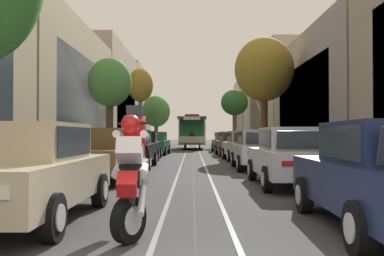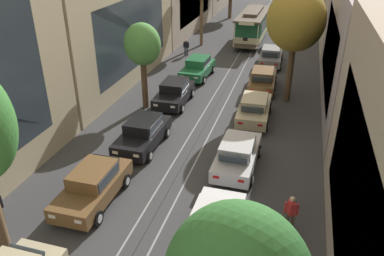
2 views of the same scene
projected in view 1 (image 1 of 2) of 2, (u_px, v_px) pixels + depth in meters
The scene contains 24 objects.
ground_plane at pixel (193, 154), 30.42m from camera, with size 168.62×168.62×0.00m, color #38383A.
trolley_track_rails at pixel (193, 151), 35.17m from camera, with size 1.14×75.45×0.01m.
building_facade_left at pixel (84, 92), 35.94m from camera, with size 5.77×67.15×10.75m.
building_facade_right at pixel (298, 100), 37.17m from camera, with size 5.67×67.15×9.85m.
parked_car_beige_near_left at pixel (28, 171), 6.79m from camera, with size 2.03×4.37×1.58m.
parked_car_brown_second_left at pixel (99, 154), 12.61m from camera, with size 2.00×4.36×1.58m.
parked_car_black_mid_left at pixel (131, 149), 17.62m from camera, with size 2.03×4.37×1.58m.
parked_car_black_fourth_left at pixel (143, 145), 23.59m from camera, with size 2.08×4.39×1.58m.
parked_car_green_fifth_left at pixel (155, 143), 29.08m from camera, with size 2.12×4.41×1.58m.
parked_car_white_second_right at pixel (292, 156), 11.37m from camera, with size 2.02×4.37×1.58m.
parked_car_silver_mid_right at pixel (259, 149), 16.81m from camera, with size 2.04×4.38×1.58m.
parked_car_beige_fourth_right at pixel (244, 146), 22.45m from camera, with size 2.09×4.40×1.58m.
parked_car_brown_fifth_right at pixel (232, 144), 27.71m from camera, with size 2.11×4.41×1.58m.
parked_car_grey_sixth_right at pixel (225, 142), 33.83m from camera, with size 2.07×4.39×1.58m.
street_tree_kerb_left_second at pixel (110, 84), 22.61m from camera, with size 2.34×1.98×5.53m.
street_tree_kerb_left_mid at pixel (141, 86), 38.59m from camera, with size 2.34×2.34×7.48m.
street_tree_kerb_left_fourth at pixel (157, 112), 52.64m from camera, with size 3.48×3.61×6.29m.
street_tree_kerb_right_second at pixel (265, 70), 26.26m from camera, with size 3.68×3.67×7.48m.
street_tree_kerb_right_mid at pixel (235, 103), 46.60m from camera, with size 3.01×2.55×6.40m.
cable_car_trolley at pixel (193, 132), 41.36m from camera, with size 2.67×9.15×3.28m.
motorcycle_with_rider at pixel (132, 166), 5.78m from camera, with size 0.52×1.86×1.82m.
pedestrian_on_left_pavement at pixel (367, 151), 13.01m from camera, with size 0.55×0.41×1.58m.
pedestrian_on_right_pavement at pixel (130, 141), 34.54m from camera, with size 0.55×0.30×1.54m.
fire_hydrant at pixel (352, 171), 11.16m from camera, with size 0.40×0.22×0.84m.
Camera 1 is at (-0.04, -3.47, 1.39)m, focal length 39.36 mm.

